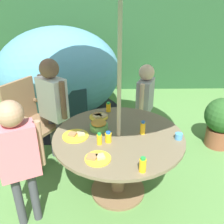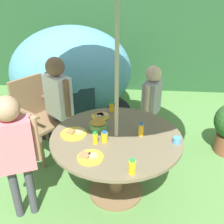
{
  "view_description": "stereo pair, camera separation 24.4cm",
  "coord_description": "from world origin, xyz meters",
  "px_view_note": "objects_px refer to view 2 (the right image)",
  "views": [
    {
      "loc": [
        -0.1,
        -2.0,
        1.92
      ],
      "look_at": [
        -0.06,
        0.19,
        0.84
      ],
      "focal_mm": 40.07,
      "sensor_mm": 36.0,
      "label": 1
    },
    {
      "loc": [
        0.15,
        -1.99,
        1.92
      ],
      "look_at": [
        -0.06,
        0.19,
        0.84
      ],
      "focal_mm": 40.07,
      "sensor_mm": 36.0,
      "label": 2
    }
  ],
  "objects_px": {
    "child_in_white_shirt": "(58,96)",
    "juice_bottle_center_front": "(132,167)",
    "dome_tent": "(72,72)",
    "wooden_chair": "(36,113)",
    "snack_bowl": "(98,125)",
    "garden_table": "(116,151)",
    "juice_bottle_mid_right": "(112,107)",
    "juice_bottle_far_left": "(105,137)",
    "plate_mid_left": "(90,157)",
    "plate_near_left": "(101,116)",
    "child_in_pink_shirt": "(14,145)",
    "cup_near": "(177,140)",
    "juice_bottle_near_right": "(95,138)",
    "plate_far_right": "(74,133)",
    "juice_bottle_center_back": "(141,130)",
    "child_in_grey_shirt": "(152,98)"
  },
  "relations": [
    {
      "from": "dome_tent",
      "to": "juice_bottle_center_front",
      "type": "relative_size",
      "value": 19.36
    },
    {
      "from": "child_in_pink_shirt",
      "to": "cup_near",
      "type": "relative_size",
      "value": 17.72
    },
    {
      "from": "wooden_chair",
      "to": "juice_bottle_near_right",
      "type": "height_order",
      "value": "wooden_chair"
    },
    {
      "from": "juice_bottle_far_left",
      "to": "plate_mid_left",
      "type": "bearing_deg",
      "value": -109.67
    },
    {
      "from": "plate_mid_left",
      "to": "plate_near_left",
      "type": "bearing_deg",
      "value": 90.64
    },
    {
      "from": "juice_bottle_center_back",
      "to": "child_in_grey_shirt",
      "type": "bearing_deg",
      "value": 80.6
    },
    {
      "from": "child_in_pink_shirt",
      "to": "plate_near_left",
      "type": "distance_m",
      "value": 0.96
    },
    {
      "from": "snack_bowl",
      "to": "juice_bottle_far_left",
      "type": "bearing_deg",
      "value": -67.95
    },
    {
      "from": "child_in_grey_shirt",
      "to": "dome_tent",
      "type": "bearing_deg",
      "value": -105.45
    },
    {
      "from": "child_in_grey_shirt",
      "to": "cup_near",
      "type": "distance_m",
      "value": 0.97
    },
    {
      "from": "child_in_white_shirt",
      "to": "juice_bottle_center_front",
      "type": "bearing_deg",
      "value": -12.07
    },
    {
      "from": "juice_bottle_mid_right",
      "to": "child_in_white_shirt",
      "type": "bearing_deg",
      "value": 171.34
    },
    {
      "from": "snack_bowl",
      "to": "child_in_white_shirt",
      "type": "bearing_deg",
      "value": 137.65
    },
    {
      "from": "dome_tent",
      "to": "juice_bottle_mid_right",
      "type": "xyz_separation_m",
      "value": [
        0.77,
        -1.35,
        0.03
      ]
    },
    {
      "from": "child_in_pink_shirt",
      "to": "plate_mid_left",
      "type": "distance_m",
      "value": 0.63
    },
    {
      "from": "wooden_chair",
      "to": "child_in_grey_shirt",
      "type": "distance_m",
      "value": 1.43
    },
    {
      "from": "child_in_white_shirt",
      "to": "juice_bottle_center_front",
      "type": "height_order",
      "value": "child_in_white_shirt"
    },
    {
      "from": "dome_tent",
      "to": "garden_table",
      "type": "bearing_deg",
      "value": -80.59
    },
    {
      "from": "garden_table",
      "to": "juice_bottle_center_back",
      "type": "xyz_separation_m",
      "value": [
        0.23,
        0.02,
        0.23
      ]
    },
    {
      "from": "wooden_chair",
      "to": "plate_far_right",
      "type": "distance_m",
      "value": 0.94
    },
    {
      "from": "garden_table",
      "to": "dome_tent",
      "type": "xyz_separation_m",
      "value": [
        -0.87,
        1.85,
        0.19
      ]
    },
    {
      "from": "child_in_grey_shirt",
      "to": "snack_bowl",
      "type": "xyz_separation_m",
      "value": [
        -0.56,
        -0.77,
        0.02
      ]
    },
    {
      "from": "child_in_grey_shirt",
      "to": "juice_bottle_center_front",
      "type": "relative_size",
      "value": 8.88
    },
    {
      "from": "plate_near_left",
      "to": "juice_bottle_near_right",
      "type": "bearing_deg",
      "value": -87.66
    },
    {
      "from": "snack_bowl",
      "to": "plate_far_right",
      "type": "xyz_separation_m",
      "value": [
        -0.21,
        -0.13,
        -0.03
      ]
    },
    {
      "from": "plate_far_right",
      "to": "plate_mid_left",
      "type": "bearing_deg",
      "value": -58.74
    },
    {
      "from": "wooden_chair",
      "to": "child_in_white_shirt",
      "type": "height_order",
      "value": "child_in_white_shirt"
    },
    {
      "from": "child_in_pink_shirt",
      "to": "cup_near",
      "type": "xyz_separation_m",
      "value": [
        1.36,
        0.28,
        -0.05
      ]
    },
    {
      "from": "snack_bowl",
      "to": "plate_far_right",
      "type": "relative_size",
      "value": 0.72
    },
    {
      "from": "dome_tent",
      "to": "juice_bottle_near_right",
      "type": "xyz_separation_m",
      "value": [
        0.69,
        -2.0,
        0.03
      ]
    },
    {
      "from": "wooden_chair",
      "to": "snack_bowl",
      "type": "height_order",
      "value": "wooden_chair"
    },
    {
      "from": "juice_bottle_far_left",
      "to": "cup_near",
      "type": "xyz_separation_m",
      "value": [
        0.64,
        0.03,
        -0.02
      ]
    },
    {
      "from": "plate_mid_left",
      "to": "juice_bottle_center_back",
      "type": "xyz_separation_m",
      "value": [
        0.41,
        0.39,
        0.05
      ]
    },
    {
      "from": "juice_bottle_far_left",
      "to": "cup_near",
      "type": "relative_size",
      "value": 1.53
    },
    {
      "from": "snack_bowl",
      "to": "juice_bottle_center_back",
      "type": "height_order",
      "value": "juice_bottle_center_back"
    },
    {
      "from": "child_in_pink_shirt",
      "to": "plate_near_left",
      "type": "bearing_deg",
      "value": 25.61
    },
    {
      "from": "plate_mid_left",
      "to": "juice_bottle_center_back",
      "type": "relative_size",
      "value": 1.61
    },
    {
      "from": "dome_tent",
      "to": "juice_bottle_far_left",
      "type": "relative_size",
      "value": 23.32
    },
    {
      "from": "child_in_pink_shirt",
      "to": "juice_bottle_mid_right",
      "type": "xyz_separation_m",
      "value": [
        0.72,
        0.87,
        -0.03
      ]
    },
    {
      "from": "plate_near_left",
      "to": "juice_bottle_center_front",
      "type": "height_order",
      "value": "juice_bottle_center_front"
    },
    {
      "from": "snack_bowl",
      "to": "juice_bottle_far_left",
      "type": "distance_m",
      "value": 0.24
    },
    {
      "from": "plate_mid_left",
      "to": "plate_far_right",
      "type": "xyz_separation_m",
      "value": [
        -0.21,
        0.35,
        -0.0
      ]
    },
    {
      "from": "garden_table",
      "to": "plate_mid_left",
      "type": "bearing_deg",
      "value": -117.25
    },
    {
      "from": "juice_bottle_mid_right",
      "to": "cup_near",
      "type": "height_order",
      "value": "juice_bottle_mid_right"
    },
    {
      "from": "child_in_white_shirt",
      "to": "garden_table",
      "type": "bearing_deg",
      "value": 0.0
    },
    {
      "from": "dome_tent",
      "to": "juice_bottle_near_right",
      "type": "bearing_deg",
      "value": -86.57
    },
    {
      "from": "child_in_grey_shirt",
      "to": "juice_bottle_center_front",
      "type": "xyz_separation_m",
      "value": [
        -0.21,
        -1.4,
        0.03
      ]
    },
    {
      "from": "child_in_white_shirt",
      "to": "juice_bottle_near_right",
      "type": "relative_size",
      "value": 11.3
    },
    {
      "from": "child_in_white_shirt",
      "to": "plate_mid_left",
      "type": "height_order",
      "value": "child_in_white_shirt"
    },
    {
      "from": "child_in_white_shirt",
      "to": "juice_bottle_near_right",
      "type": "distance_m",
      "value": 0.93
    }
  ]
}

